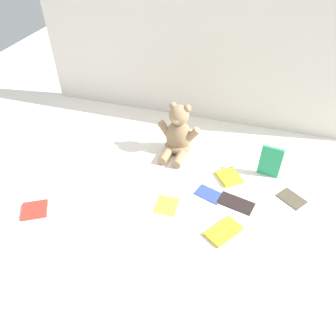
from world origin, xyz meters
TOP-DOWN VIEW (x-y plane):
  - ground_plane at (0.00, 0.00)m, footprint 3.20×3.20m
  - backdrop_drape at (0.00, 0.47)m, footprint 1.64×0.03m
  - teddy_bear at (-0.03, 0.14)m, footprint 0.20×0.18m
  - book_case_0 at (0.16, -0.10)m, footprint 0.12×0.10m
  - book_case_1 at (0.37, 0.09)m, footprint 0.09×0.03m
  - book_case_2 at (-0.45, -0.37)m, footprint 0.12×0.12m
  - book_case_3 at (0.27, -0.11)m, footprint 0.15×0.10m
  - book_case_4 at (0.02, -0.20)m, footprint 0.08×0.09m
  - book_case_5 at (0.47, -0.03)m, footprint 0.12×0.12m
  - book_case_6 at (0.24, -0.27)m, footprint 0.13×0.15m
  - book_case_7 at (0.22, 0.02)m, footprint 0.12×0.13m

SIDE VIEW (x-z plane):
  - ground_plane at x=0.00m, z-range 0.00..0.00m
  - book_case_5 at x=0.47m, z-range 0.00..0.01m
  - book_case_0 at x=0.16m, z-range 0.00..0.01m
  - book_case_3 at x=0.27m, z-range 0.00..0.01m
  - book_case_4 at x=0.02m, z-range 0.00..0.01m
  - book_case_2 at x=-0.45m, z-range 0.00..0.01m
  - book_case_6 at x=0.24m, z-range 0.00..0.01m
  - book_case_7 at x=0.22m, z-range 0.00..0.01m
  - book_case_1 at x=0.37m, z-range 0.00..0.14m
  - teddy_bear at x=-0.03m, z-range -0.03..0.21m
  - backdrop_drape at x=0.00m, z-range 0.00..0.78m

